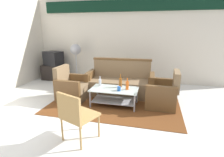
% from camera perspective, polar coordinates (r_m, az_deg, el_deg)
% --- Properties ---
extents(ground_plane, '(14.00, 14.00, 0.00)m').
position_cam_1_polar(ground_plane, '(3.61, -3.37, -13.68)').
color(ground_plane, white).
extents(wall_back, '(6.52, 0.19, 2.80)m').
position_cam_1_polar(wall_back, '(6.13, 5.04, 12.86)').
color(wall_back, silver).
rests_on(wall_back, ground).
extents(rug, '(3.06, 2.03, 0.01)m').
position_cam_1_polar(rug, '(4.44, 0.93, -7.75)').
color(rug, brown).
rests_on(rug, ground).
extents(couch, '(1.82, 0.80, 0.96)m').
position_cam_1_polar(couch, '(4.90, 2.65, -1.61)').
color(couch, '#7F6647').
rests_on(couch, rug).
extents(armchair_left, '(0.72, 0.78, 0.85)m').
position_cam_1_polar(armchair_left, '(4.68, -12.57, -3.18)').
color(armchair_left, '#7F6647').
rests_on(armchair_left, rug).
extents(armchair_right, '(0.72, 0.78, 0.85)m').
position_cam_1_polar(armchair_right, '(4.33, 15.84, -4.93)').
color(armchair_right, '#7F6647').
rests_on(armchair_right, rug).
extents(coffee_table, '(1.10, 0.60, 0.40)m').
position_cam_1_polar(coffee_table, '(4.22, 0.73, -5.10)').
color(coffee_table, silver).
rests_on(coffee_table, rug).
extents(bottle_orange, '(0.07, 0.07, 0.27)m').
position_cam_1_polar(bottle_orange, '(4.11, 4.87, -2.16)').
color(bottle_orange, '#D85919').
rests_on(bottle_orange, coffee_table).
extents(bottle_clear, '(0.07, 0.07, 0.25)m').
position_cam_1_polar(bottle_clear, '(4.37, -3.84, -1.18)').
color(bottle_clear, silver).
rests_on(bottle_clear, coffee_table).
extents(bottle_brown, '(0.07, 0.07, 0.32)m').
position_cam_1_polar(bottle_brown, '(4.26, 2.68, -1.22)').
color(bottle_brown, brown).
rests_on(bottle_brown, coffee_table).
extents(cup, '(0.08, 0.08, 0.10)m').
position_cam_1_polar(cup, '(4.03, 2.23, -3.27)').
color(cup, '#2659A5').
rests_on(cup, coffee_table).
extents(tv_stand, '(0.80, 0.50, 0.52)m').
position_cam_1_polar(tv_stand, '(6.73, -17.83, 1.94)').
color(tv_stand, black).
rests_on(tv_stand, ground).
extents(television, '(0.70, 0.59, 0.48)m').
position_cam_1_polar(television, '(6.63, -18.17, 6.14)').
color(television, black).
rests_on(television, tv_stand).
extents(pedestal_fan, '(0.36, 0.36, 1.27)m').
position_cam_1_polar(pedestal_fan, '(6.24, -11.51, 8.40)').
color(pedestal_fan, '#2D2D33').
rests_on(pedestal_fan, ground).
extents(wicker_chair, '(0.62, 0.62, 0.84)m').
position_cam_1_polar(wicker_chair, '(2.88, -11.53, -10.84)').
color(wicker_chair, '#AD844C').
rests_on(wicker_chair, ground).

